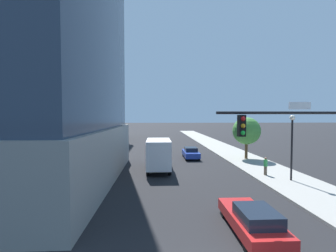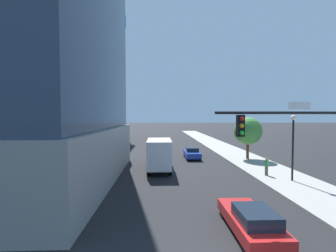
% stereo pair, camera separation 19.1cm
% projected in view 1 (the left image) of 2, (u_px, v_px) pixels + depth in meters
% --- Properties ---
extents(sidewalk, '(5.27, 120.00, 0.15)m').
position_uv_depth(sidewalk, '(252.00, 163.00, 27.25)').
color(sidewalk, '#9E9B93').
rests_on(sidewalk, ground).
extents(construction_building, '(15.74, 16.03, 43.65)m').
position_uv_depth(construction_building, '(89.00, 65.00, 57.21)').
color(construction_building, '#B2AFA8').
rests_on(construction_building, ground).
extents(traffic_light_pole, '(6.47, 0.48, 6.20)m').
position_uv_depth(traffic_light_pole, '(299.00, 140.00, 11.13)').
color(traffic_light_pole, black).
rests_on(traffic_light_pole, sidewalk).
extents(street_lamp, '(0.44, 0.44, 5.61)m').
position_uv_depth(street_lamp, '(292.00, 138.00, 19.38)').
color(street_lamp, black).
rests_on(street_lamp, sidewalk).
extents(street_tree, '(3.55, 3.55, 5.41)m').
position_uv_depth(street_tree, '(246.00, 131.00, 29.41)').
color(street_tree, brown).
rests_on(street_tree, sidewalk).
extents(car_white, '(1.84, 4.55, 1.46)m').
position_uv_depth(car_white, '(158.00, 146.00, 37.26)').
color(car_white, silver).
rests_on(car_white, ground).
extents(car_blue, '(1.89, 4.53, 1.49)m').
position_uv_depth(car_blue, '(191.00, 153.00, 30.58)').
color(car_blue, '#233D9E').
rests_on(car_blue, ground).
extents(car_red, '(1.94, 4.73, 1.40)m').
position_uv_depth(car_red, '(252.00, 220.00, 10.89)').
color(car_red, red).
rests_on(car_red, ground).
extents(box_truck, '(2.38, 6.54, 3.30)m').
position_uv_depth(box_truck, '(159.00, 153.00, 23.58)').
color(box_truck, '#1E4799').
rests_on(box_truck, ground).
extents(pedestrian_green_shirt, '(0.34, 0.34, 1.67)m').
position_uv_depth(pedestrian_green_shirt, '(266.00, 166.00, 21.24)').
color(pedestrian_green_shirt, brown).
rests_on(pedestrian_green_shirt, sidewalk).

